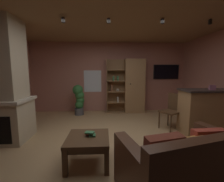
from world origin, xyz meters
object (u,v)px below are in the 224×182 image
at_px(coffee_table, 88,142).
at_px(table_book_2, 90,133).
at_px(kitchen_bar_counter, 212,112).
at_px(table_book_1, 89,133).
at_px(potted_floor_plant, 79,99).
at_px(leather_couch, 185,168).
at_px(tissue_box, 212,87).
at_px(stone_fireplace, 3,87).
at_px(table_book_0, 92,135).
at_px(dining_chair, 172,109).
at_px(bookshelf_cabinet, 132,86).
at_px(wall_mounted_tv, 166,72).

distance_m(coffee_table, table_book_2, 0.15).
height_order(kitchen_bar_counter, table_book_1, kitchen_bar_counter).
bearing_deg(potted_floor_plant, leather_couch, -62.19).
distance_m(tissue_box, table_book_1, 2.94).
distance_m(stone_fireplace, tissue_box, 4.58).
xyz_separation_m(table_book_1, potted_floor_plant, (-0.61, 2.78, 0.08)).
xyz_separation_m(table_book_0, potted_floor_plant, (-0.68, 2.82, 0.10)).
height_order(stone_fireplace, leather_couch, stone_fireplace).
xyz_separation_m(kitchen_bar_counter, leather_couch, (-1.59, -1.70, -0.22)).
xyz_separation_m(table_book_1, dining_chair, (2.01, 1.34, 0.05)).
relative_size(stone_fireplace, dining_chair, 2.78).
distance_m(tissue_box, table_book_2, 2.93).
xyz_separation_m(bookshelf_cabinet, leather_couch, (-0.03, -3.73, -0.64)).
relative_size(table_book_2, wall_mounted_tv, 0.14).
height_order(table_book_1, dining_chair, dining_chair).
bearing_deg(kitchen_bar_counter, table_book_2, -159.84).
xyz_separation_m(coffee_table, table_book_2, (0.03, 0.02, 0.15)).
height_order(table_book_1, wall_mounted_tv, wall_mounted_tv).
bearing_deg(tissue_box, kitchen_bar_counter, 36.07).
distance_m(leather_couch, potted_floor_plant, 3.96).
distance_m(table_book_2, wall_mounted_tv, 4.28).
bearing_deg(table_book_0, potted_floor_plant, 103.49).
relative_size(potted_floor_plant, wall_mounted_tv, 1.09).
distance_m(bookshelf_cabinet, table_book_0, 3.32).
bearing_deg(potted_floor_plant, table_book_1, -77.54).
bearing_deg(table_book_0, coffee_table, -164.85).
bearing_deg(kitchen_bar_counter, tissue_box, -143.93).
height_order(leather_couch, table_book_0, leather_couch).
height_order(stone_fireplace, dining_chair, stone_fireplace).
xyz_separation_m(bookshelf_cabinet, table_book_1, (-1.26, -3.02, -0.47)).
bearing_deg(table_book_2, table_book_0, -0.57).
xyz_separation_m(tissue_box, potted_floor_plant, (-3.33, 1.87, -0.56)).
relative_size(leather_couch, table_book_1, 16.10).
height_order(kitchen_bar_counter, dining_chair, kitchen_bar_counter).
height_order(coffee_table, table_book_0, table_book_0).
bearing_deg(wall_mounted_tv, kitchen_bar_counter, -84.48).
xyz_separation_m(stone_fireplace, coffee_table, (1.85, -0.93, -0.79)).
bearing_deg(bookshelf_cabinet, table_book_2, -112.11).
bearing_deg(table_book_2, wall_mounted_tv, 51.66).
bearing_deg(coffee_table, stone_fireplace, 153.25).
bearing_deg(table_book_0, table_book_1, 148.12).
relative_size(stone_fireplace, tissue_box, 21.30).
height_order(tissue_box, table_book_1, tissue_box).
bearing_deg(bookshelf_cabinet, potted_floor_plant, -172.79).
bearing_deg(potted_floor_plant, table_book_0, -76.51).
bearing_deg(leather_couch, dining_chair, 69.21).
relative_size(tissue_box, table_book_0, 1.15).
height_order(bookshelf_cabinet, tissue_box, bookshelf_cabinet).
relative_size(dining_chair, potted_floor_plant, 0.88).
distance_m(kitchen_bar_counter, table_book_1, 2.99).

